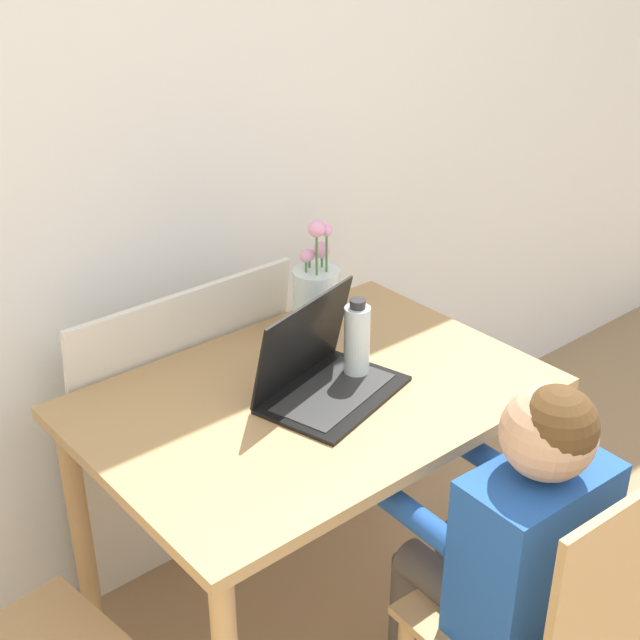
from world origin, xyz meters
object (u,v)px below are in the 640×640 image
person_seated (514,532)px  flower_vase (316,299)px  water_bottle (357,341)px  chair_occupied (549,633)px  laptop (321,372)px

person_seated → flower_vase: 0.78m
water_bottle → chair_occupied: bearing=-94.1°
flower_vase → water_bottle: size_ratio=1.65×
chair_occupied → laptop: size_ratio=2.32×
person_seated → water_bottle: 0.57m
laptop → chair_occupied: bearing=-99.1°
chair_occupied → water_bottle: (0.05, 0.65, 0.40)m
laptop → water_bottle: bearing=-14.3°
person_seated → water_bottle: person_seated is taller
chair_occupied → flower_vase: 0.96m
chair_occupied → flower_vase: size_ratio=2.65×
chair_occupied → person_seated: bearing=-90.0°
person_seated → water_bottle: size_ratio=5.00×
laptop → person_seated: bearing=-97.2°
chair_occupied → laptop: laptop is taller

